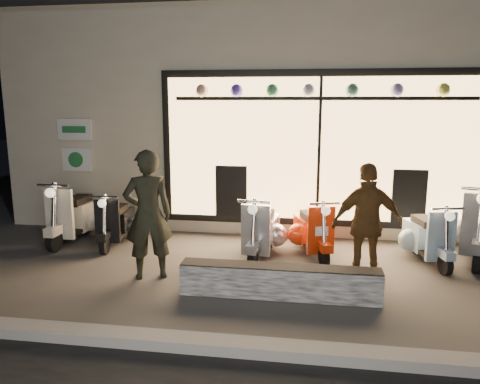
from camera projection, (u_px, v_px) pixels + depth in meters
The scene contains 11 objects.
ground at pixel (258, 276), 6.41m from camera, with size 40.00×40.00×0.00m, color #383533.
kerb at pixel (234, 347), 4.46m from camera, with size 40.00×0.25×0.12m, color slate.
shop_building at pixel (283, 112), 10.84m from camera, with size 10.20×6.23×4.20m.
graffiti_barrier at pixel (279, 282), 5.69m from camera, with size 2.43×0.28×0.40m, color black.
scooter_silver at pixel (263, 230), 7.27m from camera, with size 0.50×1.33×0.95m.
scooter_red at pixel (312, 230), 7.35m from camera, with size 0.64×1.26×0.90m.
scooter_black at pixel (117, 222), 7.89m from camera, with size 0.45×1.23×0.88m.
scooter_cream at pixel (77, 215), 8.10m from camera, with size 0.46×1.43×1.03m.
scooter_blue at pixel (425, 236), 7.04m from camera, with size 0.57×1.27×0.90m.
man at pixel (148, 215), 6.21m from camera, with size 0.64×0.42×1.75m, color black.
woman at pixel (367, 223), 6.09m from camera, with size 0.93×0.39×1.59m, color brown.
Camera 1 is at (0.68, -6.04, 2.37)m, focal length 35.00 mm.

